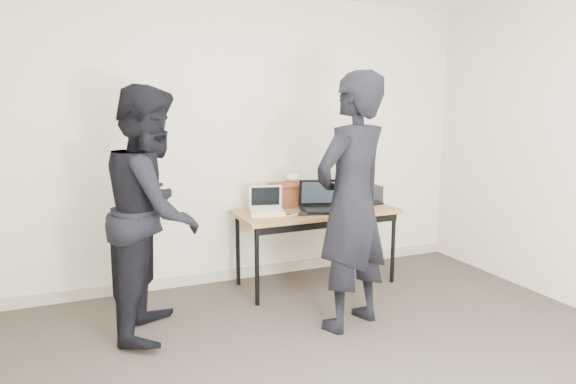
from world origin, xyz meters
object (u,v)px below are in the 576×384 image
laptop_beige (267,208)px  equipment_box (365,194)px  laptop_center (320,204)px  person_observer (153,211)px  person_typist (352,203)px  laptop_right (357,197)px  desk (317,216)px  leather_satchel (290,194)px

laptop_beige → equipment_box: size_ratio=1.27×
laptop_center → person_observer: size_ratio=0.24×
person_typist → laptop_right: bearing=-144.0°
laptop_center → person_typist: size_ratio=0.23×
laptop_beige → equipment_box: 1.13m
desk → leather_satchel: (-0.18, 0.23, 0.19)m
desk → equipment_box: (0.63, 0.19, 0.14)m
desk → leather_satchel: 0.34m
equipment_box → person_typist: bearing=-125.5°
person_observer → laptop_center: bearing=-57.9°
leather_satchel → equipment_box: size_ratio=1.32×
desk → laptop_right: size_ratio=3.77×
laptop_beige → laptop_center: size_ratio=0.82×
laptop_center → leather_satchel: size_ratio=1.18×
laptop_center → person_observer: (-1.53, -0.37, 0.13)m
leather_satchel → person_typist: person_typist is taller
laptop_right → person_typist: bearing=-129.9°
desk → laptop_center: (0.01, -0.04, 0.12)m
laptop_beige → equipment_box: laptop_beige is taller
laptop_beige → laptop_right: laptop_right is taller
laptop_center → laptop_right: 0.54m
laptop_center → equipment_box: size_ratio=1.55×
person_observer → laptop_right: bearing=-56.2°
laptop_beige → person_observer: size_ratio=0.20×
desk → person_observer: size_ratio=0.83×
person_typist → person_observer: size_ratio=1.06×
person_observer → laptop_beige: bearing=-48.7°
desk → equipment_box: bearing=15.7°
laptop_center → equipment_box: (0.62, 0.23, 0.02)m
equipment_box → person_typist: person_typist is taller
laptop_beige → equipment_box: (1.12, 0.16, 0.03)m
laptop_center → laptop_right: laptop_center is taller
leather_satchel → equipment_box: bearing=-9.3°
laptop_right → leather_satchel: 0.71m
equipment_box → laptop_right: bearing=-159.0°
leather_satchel → person_typist: (0.03, -1.13, 0.11)m
laptop_right → laptop_center: bearing=-167.3°
laptop_beige → laptop_right: size_ratio=0.91×
laptop_beige → person_observer: person_observer is taller
desk → laptop_beige: (-0.49, 0.03, 0.11)m
desk → person_observer: (-1.52, -0.40, 0.25)m
leather_satchel → person_typist: bearing=-95.2°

